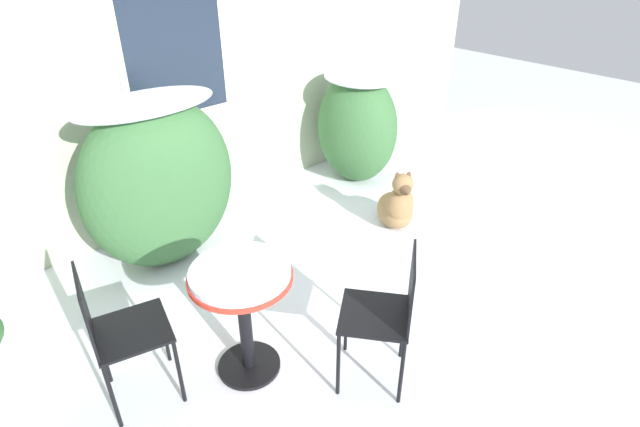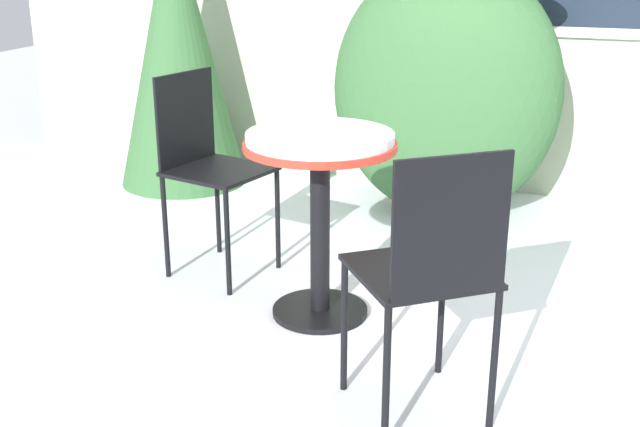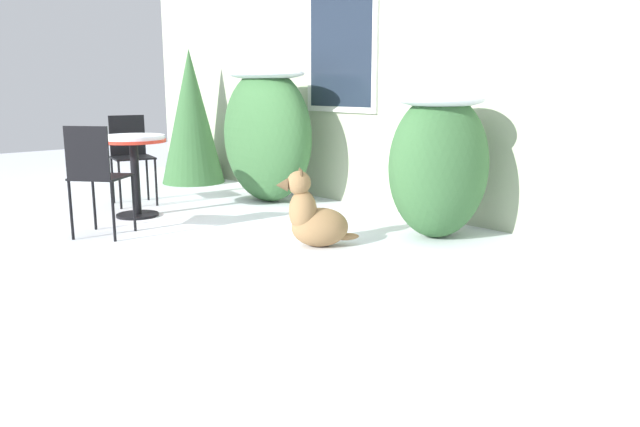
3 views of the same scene
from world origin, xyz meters
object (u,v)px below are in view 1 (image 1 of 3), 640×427
at_px(patio_chair_near_table, 117,330).
at_px(dog, 397,206).
at_px(patio_chair_far_side, 387,311).
at_px(patio_table, 242,294).

bearing_deg(patio_chair_near_table, dog, -71.96).
bearing_deg(patio_chair_far_side, patio_table, -85.06).
height_order(patio_table, patio_chair_far_side, patio_chair_far_side).
height_order(patio_chair_far_side, dog, patio_chair_far_side).
xyz_separation_m(patio_table, patio_chair_near_table, (-0.66, 0.29, -0.07)).
relative_size(patio_table, dog, 1.26).
relative_size(patio_chair_near_table, patio_chair_far_side, 1.00).
height_order(patio_chair_near_table, patio_chair_far_side, same).
xyz_separation_m(patio_chair_far_side, dog, (1.46, 1.11, -0.32)).
xyz_separation_m(patio_table, patio_chair_far_side, (0.59, -0.64, -0.07)).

